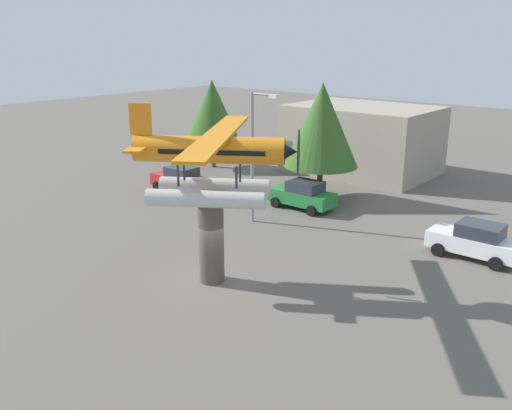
% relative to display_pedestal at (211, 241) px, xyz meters
% --- Properties ---
extents(ground_plane, '(140.00, 140.00, 0.00)m').
position_rel_display_pedestal_xyz_m(ground_plane, '(0.00, 0.00, -1.83)').
color(ground_plane, '#605B54').
extents(display_pedestal, '(1.10, 1.10, 3.67)m').
position_rel_display_pedestal_xyz_m(display_pedestal, '(0.00, 0.00, 0.00)').
color(display_pedestal, '#4C4742').
rests_on(display_pedestal, ground).
extents(floatplane_monument, '(7.04, 9.31, 4.00)m').
position_rel_display_pedestal_xyz_m(floatplane_monument, '(0.11, 0.07, 3.50)').
color(floatplane_monument, silver).
rests_on(floatplane_monument, display_pedestal).
extents(car_near_red, '(4.20, 2.02, 1.76)m').
position_rel_display_pedestal_xyz_m(car_near_red, '(-11.75, 8.98, -0.95)').
color(car_near_red, red).
rests_on(car_near_red, ground).
extents(car_mid_green, '(4.20, 2.02, 1.76)m').
position_rel_display_pedestal_xyz_m(car_mid_green, '(-3.07, 11.17, -0.95)').
color(car_mid_green, '#237A38').
rests_on(car_mid_green, ground).
extents(car_far_white, '(4.20, 2.02, 1.76)m').
position_rel_display_pedestal_xyz_m(car_far_white, '(7.87, 9.96, -0.95)').
color(car_far_white, white).
rests_on(car_far_white, ground).
extents(streetlight_primary, '(1.84, 0.28, 7.38)m').
position_rel_display_pedestal_xyz_m(streetlight_primary, '(-3.65, 7.30, 2.48)').
color(streetlight_primary, gray).
rests_on(streetlight_primary, ground).
extents(storefront_building, '(10.65, 7.54, 5.15)m').
position_rel_display_pedestal_xyz_m(storefront_building, '(-5.14, 22.00, 0.74)').
color(storefront_building, '#9E9384').
rests_on(storefront_building, ground).
extents(tree_west, '(3.97, 3.97, 6.99)m').
position_rel_display_pedestal_xyz_m(tree_west, '(-15.20, 15.81, 2.94)').
color(tree_west, brown).
rests_on(tree_west, ground).
extents(tree_east, '(4.77, 4.77, 7.51)m').
position_rel_display_pedestal_xyz_m(tree_east, '(-3.43, 13.61, 3.02)').
color(tree_east, brown).
rests_on(tree_east, ground).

